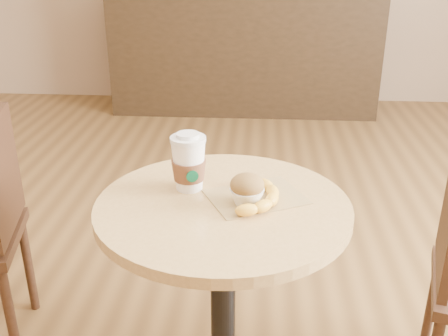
% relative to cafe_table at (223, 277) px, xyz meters
% --- Properties ---
extents(cafe_table, '(0.66, 0.66, 0.75)m').
position_rel_cafe_table_xyz_m(cafe_table, '(0.00, 0.00, 0.00)').
color(cafe_table, black).
rests_on(cafe_table, ground).
extents(service_counter, '(2.30, 0.65, 1.04)m').
position_rel_cafe_table_xyz_m(service_counter, '(-0.05, 3.28, 0.00)').
color(service_counter, black).
rests_on(service_counter, ground).
extents(kraft_bag, '(0.29, 0.27, 0.00)m').
position_rel_cafe_table_xyz_m(kraft_bag, '(0.08, 0.04, 0.23)').
color(kraft_bag, olive).
rests_on(kraft_bag, cafe_table).
extents(coffee_cup, '(0.10, 0.10, 0.16)m').
position_rel_cafe_table_xyz_m(coffee_cup, '(-0.10, 0.08, 0.30)').
color(coffee_cup, white).
rests_on(coffee_cup, cafe_table).
extents(muffin, '(0.09, 0.09, 0.08)m').
position_rel_cafe_table_xyz_m(muffin, '(0.06, -0.00, 0.27)').
color(muffin, white).
rests_on(muffin, kraft_bag).
extents(banana, '(0.16, 0.25, 0.03)m').
position_rel_cafe_table_xyz_m(banana, '(0.10, 0.01, 0.25)').
color(banana, yellow).
rests_on(banana, kraft_bag).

